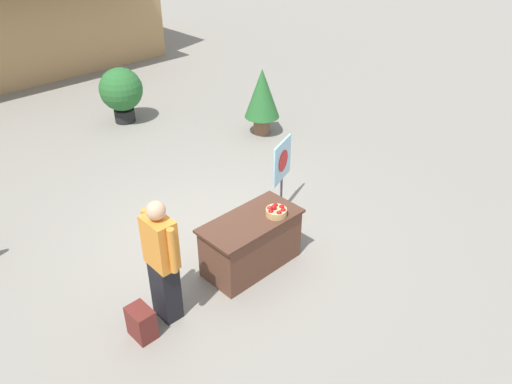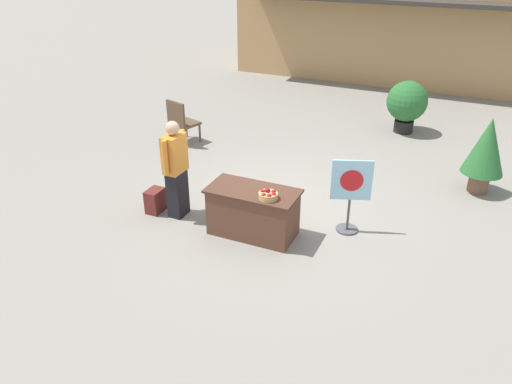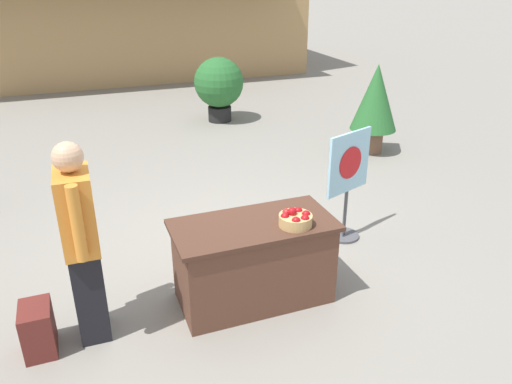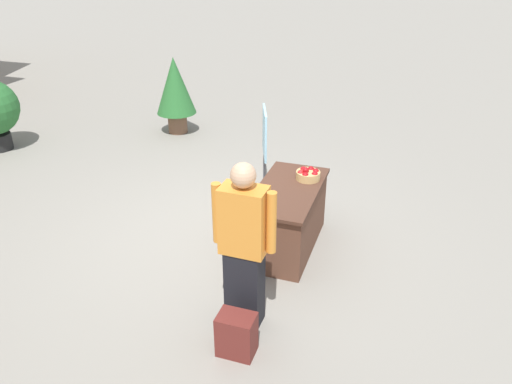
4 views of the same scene
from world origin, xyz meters
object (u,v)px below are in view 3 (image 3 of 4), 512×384
display_table (254,261)px  potted_plant_near_right (219,84)px  person_visitor (82,243)px  backpack (38,329)px  potted_plant_far_left (375,101)px  poster_board (348,181)px  apple_basket (295,219)px

display_table → potted_plant_near_right: bearing=76.0°
person_visitor → backpack: size_ratio=4.07×
potted_plant_far_left → display_table: bearing=-136.5°
poster_board → potted_plant_near_right: bearing=158.9°
potted_plant_far_left → potted_plant_near_right: bearing=124.5°
person_visitor → display_table: bearing=0.0°
poster_board → potted_plant_far_left: potted_plant_far_left is taller
display_table → person_visitor: person_visitor is taller
backpack → potted_plant_far_left: potted_plant_far_left is taller
display_table → apple_basket: 0.59m
display_table → apple_basket: bearing=-26.6°
display_table → potted_plant_far_left: bearing=43.5°
backpack → poster_board: poster_board is taller
person_visitor → potted_plant_far_left: size_ratio=1.17×
person_visitor → backpack: person_visitor is taller
person_visitor → potted_plant_far_left: bearing=34.3°
display_table → apple_basket: size_ratio=4.96×
poster_board → potted_plant_far_left: 3.04m
potted_plant_near_right → apple_basket: bearing=-100.6°
apple_basket → poster_board: poster_board is taller
potted_plant_far_left → apple_basket: bearing=-132.0°
potted_plant_near_right → potted_plant_far_left: potted_plant_far_left is taller
person_visitor → poster_board: 2.90m
backpack → display_table: bearing=1.5°
backpack → potted_plant_far_left: 6.05m
display_table → potted_plant_near_right: 5.94m
display_table → poster_board: 1.58m
apple_basket → potted_plant_far_left: (2.93, 3.26, 0.01)m
person_visitor → backpack: bearing=-169.1°
apple_basket → potted_plant_near_right: (1.10, 5.92, -0.12)m
display_table → person_visitor: 1.51m
backpack → potted_plant_near_right: size_ratio=0.33×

